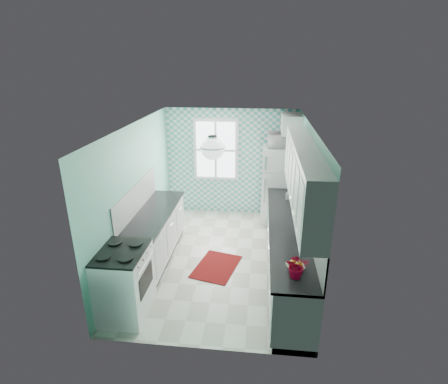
# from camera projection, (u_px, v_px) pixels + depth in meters

# --- Properties ---
(floor) EXTENTS (3.00, 4.40, 0.02)m
(floor) POSITION_uv_depth(u_px,v_px,m) (220.00, 259.00, 6.59)
(floor) COLOR silver
(floor) RESTS_ON ground
(ceiling) EXTENTS (3.00, 4.40, 0.02)m
(ceiling) POSITION_uv_depth(u_px,v_px,m) (219.00, 125.00, 5.69)
(ceiling) COLOR white
(ceiling) RESTS_ON wall_back
(wall_back) EXTENTS (3.00, 0.02, 2.50)m
(wall_back) POSITION_uv_depth(u_px,v_px,m) (231.00, 162.00, 8.19)
(wall_back) COLOR #74C9B0
(wall_back) RESTS_ON floor
(wall_front) EXTENTS (3.00, 0.02, 2.50)m
(wall_front) POSITION_uv_depth(u_px,v_px,m) (197.00, 266.00, 4.09)
(wall_front) COLOR #74C9B0
(wall_front) RESTS_ON floor
(wall_left) EXTENTS (0.02, 4.40, 2.50)m
(wall_left) POSITION_uv_depth(u_px,v_px,m) (137.00, 194.00, 6.29)
(wall_left) COLOR #74C9B0
(wall_left) RESTS_ON floor
(wall_right) EXTENTS (0.02, 4.40, 2.50)m
(wall_right) POSITION_uv_depth(u_px,v_px,m) (307.00, 200.00, 5.98)
(wall_right) COLOR #74C9B0
(wall_right) RESTS_ON floor
(accent_wall) EXTENTS (3.00, 0.01, 2.50)m
(accent_wall) POSITION_uv_depth(u_px,v_px,m) (231.00, 163.00, 8.17)
(accent_wall) COLOR #4BACA7
(accent_wall) RESTS_ON wall_back
(window) EXTENTS (1.04, 0.05, 1.44)m
(window) POSITION_uv_depth(u_px,v_px,m) (216.00, 150.00, 8.07)
(window) COLOR white
(window) RESTS_ON wall_back
(backsplash_right) EXTENTS (0.02, 3.60, 0.51)m
(backsplash_right) POSITION_uv_depth(u_px,v_px,m) (308.00, 213.00, 5.64)
(backsplash_right) COLOR white
(backsplash_right) RESTS_ON wall_right
(backsplash_left) EXTENTS (0.02, 2.15, 0.51)m
(backsplash_left) POSITION_uv_depth(u_px,v_px,m) (137.00, 198.00, 6.24)
(backsplash_left) COLOR white
(backsplash_left) RESTS_ON wall_left
(upper_cabinets_right) EXTENTS (0.33, 3.20, 0.90)m
(upper_cabinets_right) POSITION_uv_depth(u_px,v_px,m) (303.00, 175.00, 5.21)
(upper_cabinets_right) COLOR white
(upper_cabinets_right) RESTS_ON wall_right
(upper_cabinet_fridge) EXTENTS (0.40, 0.74, 0.40)m
(upper_cabinet_fridge) POSITION_uv_depth(u_px,v_px,m) (291.00, 123.00, 7.35)
(upper_cabinet_fridge) COLOR white
(upper_cabinet_fridge) RESTS_ON wall_right
(ceiling_light) EXTENTS (0.34, 0.34, 0.35)m
(ceiling_light) POSITION_uv_depth(u_px,v_px,m) (213.00, 148.00, 5.01)
(ceiling_light) COLOR silver
(ceiling_light) RESTS_ON ceiling
(base_cabinets_right) EXTENTS (0.60, 3.60, 0.90)m
(base_cabinets_right) POSITION_uv_depth(u_px,v_px,m) (287.00, 252.00, 5.93)
(base_cabinets_right) COLOR white
(base_cabinets_right) RESTS_ON floor
(countertop_right) EXTENTS (0.63, 3.60, 0.04)m
(countertop_right) POSITION_uv_depth(u_px,v_px,m) (288.00, 227.00, 5.76)
(countertop_right) COLOR black
(countertop_right) RESTS_ON base_cabinets_right
(base_cabinets_left) EXTENTS (0.60, 2.15, 0.90)m
(base_cabinets_left) POSITION_uv_depth(u_px,v_px,m) (155.00, 236.00, 6.48)
(base_cabinets_left) COLOR white
(base_cabinets_left) RESTS_ON floor
(countertop_left) EXTENTS (0.63, 2.15, 0.04)m
(countertop_left) POSITION_uv_depth(u_px,v_px,m) (154.00, 213.00, 6.31)
(countertop_left) COLOR black
(countertop_left) RESTS_ON base_cabinets_left
(fridge) EXTENTS (0.76, 0.75, 1.74)m
(fridge) POSITION_uv_depth(u_px,v_px,m) (278.00, 185.00, 7.82)
(fridge) COLOR white
(fridge) RESTS_ON floor
(stove) EXTENTS (0.67, 0.84, 1.01)m
(stove) POSITION_uv_depth(u_px,v_px,m) (124.00, 281.00, 5.02)
(stove) COLOR silver
(stove) RESTS_ON floor
(sink) EXTENTS (0.56, 0.47, 0.53)m
(sink) POSITION_uv_depth(u_px,v_px,m) (286.00, 202.00, 6.76)
(sink) COLOR silver
(sink) RESTS_ON countertop_right
(rug) EXTENTS (0.89, 1.10, 0.02)m
(rug) POSITION_uv_depth(u_px,v_px,m) (216.00, 266.00, 6.31)
(rug) COLOR maroon
(rug) RESTS_ON floor
(dish_towel) EXTENTS (0.05, 0.24, 0.35)m
(dish_towel) POSITION_uv_depth(u_px,v_px,m) (268.00, 218.00, 7.11)
(dish_towel) COLOR #57B5A4
(dish_towel) RESTS_ON base_cabinets_right
(fruit_bowl) EXTENTS (0.30, 0.30, 0.06)m
(fruit_bowl) POSITION_uv_depth(u_px,v_px,m) (295.00, 267.00, 4.58)
(fruit_bowl) COLOR white
(fruit_bowl) RESTS_ON countertop_right
(potted_plant) EXTENTS (0.31, 0.27, 0.32)m
(potted_plant) POSITION_uv_depth(u_px,v_px,m) (297.00, 266.00, 4.36)
(potted_plant) COLOR red
(potted_plant) RESTS_ON countertop_right
(soap_bottle) EXTENTS (0.10, 0.10, 0.18)m
(soap_bottle) POSITION_uv_depth(u_px,v_px,m) (288.00, 195.00, 6.84)
(soap_bottle) COLOR #A4B3B8
(soap_bottle) RESTS_ON countertop_right
(microwave) EXTENTS (0.58, 0.40, 0.31)m
(microwave) POSITION_uv_depth(u_px,v_px,m) (281.00, 140.00, 7.46)
(microwave) COLOR silver
(microwave) RESTS_ON fridge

